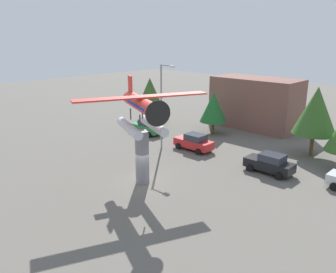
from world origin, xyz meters
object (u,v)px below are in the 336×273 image
Objects in this scene: tree_west at (150,93)px; tree_center_back at (316,111)px; display_pedestal at (142,157)px; car_far_black at (270,163)px; car_near_green at (147,127)px; storefront_building at (255,103)px; streetlight_primary at (162,102)px; tree_east at (213,107)px; car_mid_red at (194,142)px; floatplane_monument at (142,110)px.

tree_center_back reaches higher than tree_west.
tree_west reaches higher than display_pedestal.
car_far_black is 0.66× the size of tree_west.
car_near_green is 0.38× the size of storefront_building.
storefront_building is at bearing -55.21° from car_far_black.
tree_center_back is at bearing 34.62° from streetlight_primary.
tree_west is at bearing 134.35° from display_pedestal.
car_near_green is at bearing -162.03° from tree_center_back.
storefront_building is at bearing 96.58° from display_pedestal.
display_pedestal is 1.04× the size of car_near_green.
storefront_building is 6.58m from tree_east.
car_mid_red is at bearing -1.97° from car_far_black.
tree_west is 20.33m from tree_center_back.
storefront_building is (-9.03, 13.00, 2.32)m from car_far_black.
floatplane_monument reaches higher than tree_west.
display_pedestal is 1.04× the size of car_mid_red.
car_mid_red is at bearing -88.65° from storefront_building.
tree_center_back is at bearing -97.16° from car_far_black.
car_mid_red is (-2.36, 9.36, -5.16)m from floatplane_monument.
streetlight_primary is 8.54m from tree_east.
display_pedestal is at bearing 103.53° from car_mid_red.
tree_east is 12.02m from tree_center_back.
display_pedestal is 0.69× the size of tree_west.
tree_center_back is (7.36, 15.90, 2.42)m from display_pedestal.
display_pedestal reaches higher than car_mid_red.
floatplane_monument is at bearing -73.41° from tree_east.
storefront_building is at bearing 41.13° from tree_west.
streetlight_primary is at bearing 152.69° from car_near_green.
tree_center_back is (9.60, 6.59, 3.72)m from car_mid_red.
car_mid_red is 0.66× the size of tree_west.
tree_east is at bearing 18.14° from tree_west.
floatplane_monument reaches higher than tree_east.
streetlight_primary is 1.39× the size of tree_west.
storefront_building is at bearing 120.96° from floatplane_monument.
car_mid_red is at bearing -69.96° from tree_east.
car_far_black is at bearing -11.90° from tree_west.
storefront_building reaches higher than display_pedestal.
floatplane_monument is at bearing -55.76° from streetlight_primary.
car_near_green is 5.15m from tree_west.
storefront_building is 13.63m from tree_west.
tree_east is at bearing -108.15° from storefront_building.
car_far_black is 19.99m from tree_west.
car_far_black is at bearing -55.21° from storefront_building.
car_near_green is 8.12m from car_mid_red.
tree_west is at bearing -49.70° from car_near_green.
floatplane_monument is 16.71m from tree_east.
tree_center_back is (12.31, 8.50, -0.45)m from streetlight_primary.
car_mid_red is 12.91m from storefront_building.
car_near_green is (-10.31, 10.17, -1.30)m from display_pedestal.
car_mid_red is 7.27m from tree_east.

